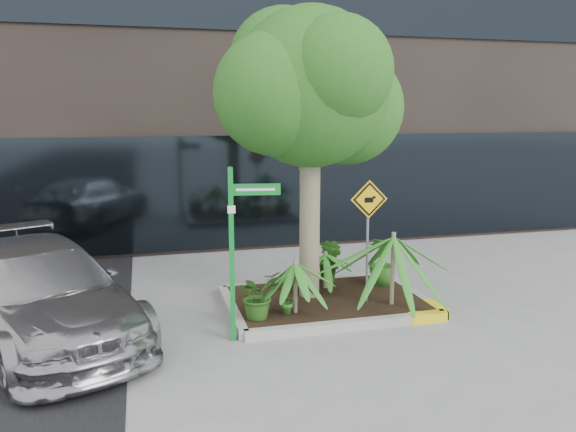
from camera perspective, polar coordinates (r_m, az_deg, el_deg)
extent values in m
plane|color=gray|center=(9.29, 3.29, -9.82)|extent=(80.00, 80.00, 0.00)
cube|color=#9E9E99|center=(10.59, 1.99, -6.80)|extent=(3.20, 0.15, 0.15)
cube|color=#9E9E99|center=(8.62, 6.25, -10.98)|extent=(3.20, 0.15, 0.15)
cube|color=#9E9E99|center=(9.24, -5.70, -9.49)|extent=(0.15, 2.20, 0.15)
cube|color=#9E9E99|center=(10.19, 12.53, -7.75)|extent=(0.15, 2.20, 0.15)
cube|color=yellow|center=(9.15, 14.00, -9.97)|extent=(0.60, 0.17, 0.15)
cube|color=black|center=(9.58, 3.89, -8.43)|extent=(3.05, 2.05, 0.06)
cylinder|color=gray|center=(9.32, 2.22, 0.42)|extent=(0.34, 0.34, 3.18)
cylinder|color=gray|center=(9.22, 2.91, 7.60)|extent=(0.60, 0.17, 1.03)
sphere|color=#28601B|center=(9.19, 2.31, 12.90)|extent=(2.55, 2.55, 2.55)
sphere|color=#28601B|center=(9.72, 6.01, 10.84)|extent=(1.91, 1.91, 1.91)
sphere|color=#28601B|center=(8.81, -1.34, 12.31)|extent=(1.91, 1.91, 1.91)
sphere|color=#28601B|center=(8.66, 4.98, 14.42)|extent=(1.70, 1.70, 1.70)
sphere|color=#28601B|center=(9.64, -0.50, 15.32)|extent=(1.80, 1.80, 1.80)
cylinder|color=gray|center=(9.23, 10.58, -5.26)|extent=(0.07, 0.07, 1.19)
cylinder|color=gray|center=(8.75, 0.75, -7.12)|extent=(0.07, 0.07, 0.85)
cylinder|color=gray|center=(9.99, 3.79, -5.46)|extent=(0.07, 0.07, 0.66)
imported|color=#A2A2A7|center=(8.88, -23.69, -7.07)|extent=(3.66, 5.04, 1.36)
imported|color=#244F16|center=(8.55, -3.10, -7.99)|extent=(0.90, 0.90, 0.73)
imported|color=#2D7021|center=(10.28, 9.54, -4.53)|extent=(0.68, 0.68, 0.86)
imported|color=#2F6920|center=(8.70, -0.06, -7.98)|extent=(0.36, 0.36, 0.63)
imported|color=#255518|center=(10.30, 4.28, -4.53)|extent=(0.62, 0.62, 0.82)
cube|color=#0C8A2B|center=(7.89, -5.73, -4.07)|extent=(0.08, 0.08, 2.49)
cube|color=#0C8A2B|center=(7.72, -3.34, 2.71)|extent=(0.69, 0.13, 0.16)
cube|color=#0C8A2B|center=(8.03, -5.88, 4.25)|extent=(0.13, 0.69, 0.16)
cube|color=white|center=(7.71, -3.32, 2.70)|extent=(0.53, 0.09, 0.04)
cube|color=white|center=(8.02, -5.97, 4.25)|extent=(0.09, 0.53, 0.04)
cube|color=white|center=(7.71, -5.77, 0.66)|extent=(0.11, 0.02, 0.11)
cylinder|color=slate|center=(9.23, 8.06, -3.07)|extent=(0.05, 0.10, 1.85)
cube|color=#ECB50C|center=(9.06, 8.24, 1.70)|extent=(0.62, 0.04, 0.62)
cube|color=black|center=(9.05, 8.27, 1.69)|extent=(0.55, 0.02, 0.55)
cube|color=#ECB50C|center=(9.05, 8.28, 1.68)|extent=(0.47, 0.02, 0.47)
cube|color=black|center=(9.04, 8.23, 1.62)|extent=(0.15, 0.01, 0.08)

